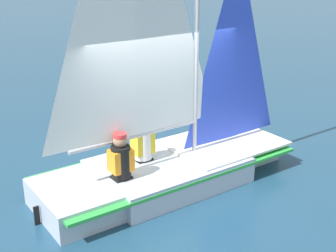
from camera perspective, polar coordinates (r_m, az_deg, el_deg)
ground_plane at (r=8.05m, az=0.00°, el=-6.84°), size 260.00×260.00×0.00m
sailboat_main at (r=7.70m, az=-0.25°, el=-1.78°), size 3.37×4.66×5.76m
sailor_helm at (r=7.78m, az=-3.10°, el=-2.74°), size 0.40×0.42×1.16m
sailor_crew at (r=7.19m, az=-5.74°, el=-4.87°), size 0.40×0.42×1.16m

